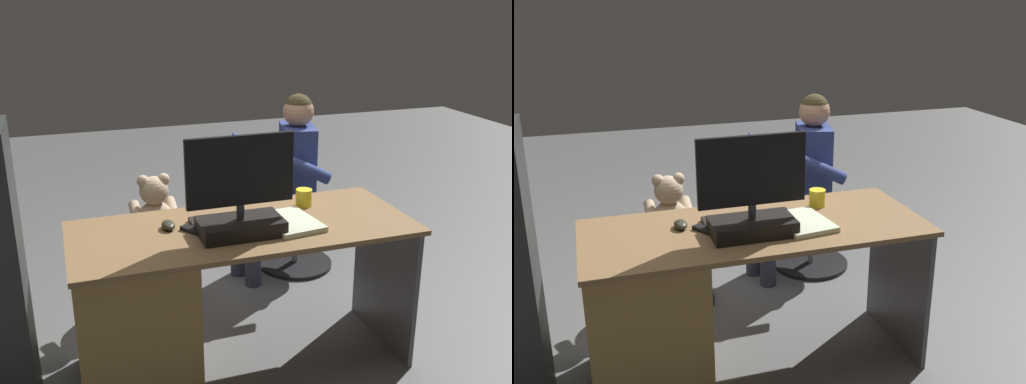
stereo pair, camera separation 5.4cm
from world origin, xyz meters
The scene contains 12 objects.
ground_plane centered at (0.00, 0.00, 0.00)m, with size 10.00×10.00×0.00m, color #5A5B5B.
desk centered at (0.42, 0.41, 0.39)m, with size 1.56×0.65×0.74m.
monitor centered at (0.04, 0.49, 0.88)m, with size 0.48×0.21×0.45m.
keyboard centered at (0.01, 0.34, 0.75)m, with size 0.42×0.14×0.02m, color black.
computer_mouse centered at (0.33, 0.33, 0.75)m, with size 0.06×0.10×0.04m, color #2D2C20.
cup centered at (-0.37, 0.25, 0.78)m, with size 0.08×0.08×0.09m, color yellow.
tv_remote centered at (0.23, 0.41, 0.75)m, with size 0.04×0.15×0.02m, color black.
notebook_binder centered at (-0.21, 0.46, 0.75)m, with size 0.22×0.30×0.02m, color beige.
office_chair_teddy centered at (0.29, -0.31, 0.25)m, with size 0.47×0.47×0.43m.
teddy_bear centered at (0.29, -0.32, 0.59)m, with size 0.27×0.27×0.37m.
visitor_chair centered at (-0.67, -0.55, 0.24)m, with size 0.49×0.49×0.43m.
person centered at (-0.58, -0.53, 0.67)m, with size 0.59×0.56×1.15m.
Camera 1 is at (0.76, 2.81, 1.77)m, focal length 41.92 mm.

